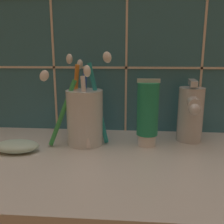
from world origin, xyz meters
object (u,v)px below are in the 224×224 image
at_px(toothbrush_cup, 84,115).
at_px(sink_faucet, 191,112).
at_px(soap_bar, 17,146).
at_px(toothpaste_tube, 148,113).

height_order(toothbrush_cup, sink_faucet, toothbrush_cup).
height_order(sink_faucet, soap_bar, sink_faucet).
relative_size(sink_faucet, soap_bar, 1.55).
height_order(toothpaste_tube, soap_bar, toothpaste_tube).
height_order(toothpaste_tube, sink_faucet, toothpaste_tube).
xyz_separation_m(sink_faucet, soap_bar, (-0.35, -0.09, -0.05)).
distance_m(toothbrush_cup, toothpaste_tube, 0.13).
height_order(toothbrush_cup, soap_bar, toothbrush_cup).
distance_m(toothbrush_cup, soap_bar, 0.15).
relative_size(toothbrush_cup, sink_faucet, 1.44).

